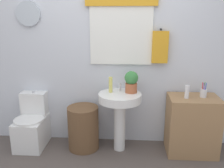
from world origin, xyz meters
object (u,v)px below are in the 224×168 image
laundry_hamper (83,128)px  pedestal_sink (120,107)px  soap_bottle (111,85)px  potted_plant (131,81)px  lotion_bottle (187,92)px  toothbrush_cup (203,93)px  wooden_cabinet (192,125)px  toilet (32,126)px

laundry_hamper → pedestal_sink: size_ratio=0.75×
laundry_hamper → soap_bottle: soap_bottle is taller
potted_plant → lotion_bottle: size_ratio=1.72×
toothbrush_cup → laundry_hamper: bearing=-179.2°
laundry_hamper → pedestal_sink: bearing=0.0°
wooden_cabinet → potted_plant: size_ratio=2.69×
toilet → potted_plant: (1.32, 0.03, 0.64)m
toilet → lotion_bottle: lotion_bottle is taller
soap_bottle → potted_plant: 0.26m
soap_bottle → lotion_bottle: 0.94m
wooden_cabinet → soap_bottle: 1.15m
soap_bottle → lotion_bottle: (0.93, -0.09, -0.05)m
toilet → wooden_cabinet: (2.10, -0.03, 0.09)m
pedestal_sink → toothbrush_cup: bearing=1.1°
laundry_hamper → lotion_bottle: 1.40m
pedestal_sink → toothbrush_cup: (1.03, 0.02, 0.21)m
lotion_bottle → soap_bottle: bearing=174.5°
wooden_cabinet → soap_bottle: bearing=177.2°
pedestal_sink → potted_plant: (0.14, 0.06, 0.33)m
lotion_bottle → toothbrush_cup: bearing=15.5°
soap_bottle → toothbrush_cup: (1.15, -0.03, -0.07)m
pedestal_sink → potted_plant: 0.36m
toothbrush_cup → soap_bottle: bearing=178.5°
pedestal_sink → wooden_cabinet: (0.92, 0.00, -0.22)m
toothbrush_cup → pedestal_sink: bearing=-178.9°
laundry_hamper → lotion_bottle: bearing=-1.8°
toilet → potted_plant: 1.47m
pedestal_sink → lotion_bottle: 0.85m
potted_plant → wooden_cabinet: bearing=-4.4°
laundry_hamper → lotion_bottle: lotion_bottle is taller
wooden_cabinet → laundry_hamper: bearing=180.0°
laundry_hamper → toothbrush_cup: bearing=0.8°
toilet → pedestal_sink: size_ratio=0.95×
toilet → laundry_hamper: (0.70, -0.03, 0.01)m
lotion_bottle → laundry_hamper: bearing=178.2°
wooden_cabinet → pedestal_sink: bearing=180.0°
soap_bottle → toothbrush_cup: size_ratio=1.07×
toilet → toothbrush_cup: 2.27m
toilet → soap_bottle: soap_bottle is taller
pedestal_sink → lotion_bottle: (0.81, -0.04, 0.23)m
toilet → pedestal_sink: 1.22m
laundry_hamper → wooden_cabinet: (1.40, 0.00, 0.08)m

